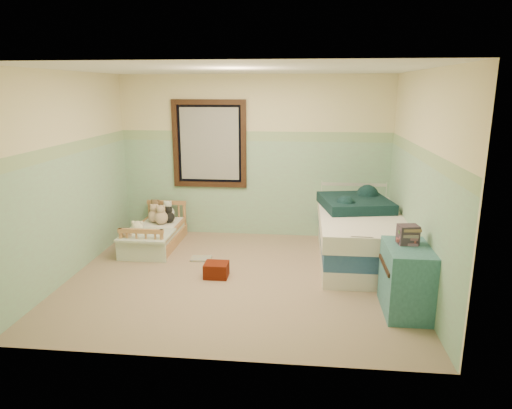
# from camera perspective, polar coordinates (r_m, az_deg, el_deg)

# --- Properties ---
(floor) EXTENTS (4.20, 3.60, 0.02)m
(floor) POSITION_cam_1_polar(r_m,az_deg,el_deg) (5.82, -2.13, -9.11)
(floor) COLOR gray
(floor) RESTS_ON ground
(ceiling) EXTENTS (4.20, 3.60, 0.02)m
(ceiling) POSITION_cam_1_polar(r_m,az_deg,el_deg) (5.35, -2.39, 16.51)
(ceiling) COLOR white
(ceiling) RESTS_ON wall_back
(wall_back) EXTENTS (4.20, 0.04, 2.50)m
(wall_back) POSITION_cam_1_polar(r_m,az_deg,el_deg) (7.21, -0.21, 5.89)
(wall_back) COLOR beige
(wall_back) RESTS_ON floor
(wall_front) EXTENTS (4.20, 0.04, 2.50)m
(wall_front) POSITION_cam_1_polar(r_m,az_deg,el_deg) (3.72, -6.20, -2.16)
(wall_front) COLOR beige
(wall_front) RESTS_ON floor
(wall_left) EXTENTS (0.04, 3.60, 2.50)m
(wall_left) POSITION_cam_1_polar(r_m,az_deg,el_deg) (6.11, -22.18, 3.32)
(wall_left) COLOR beige
(wall_left) RESTS_ON floor
(wall_right) EXTENTS (0.04, 3.60, 2.50)m
(wall_right) POSITION_cam_1_polar(r_m,az_deg,el_deg) (5.55, 19.74, 2.54)
(wall_right) COLOR beige
(wall_right) RESTS_ON floor
(wainscot_mint) EXTENTS (4.20, 0.01, 1.50)m
(wainscot_mint) POSITION_cam_1_polar(r_m,az_deg,el_deg) (7.28, -0.22, 1.98)
(wainscot_mint) COLOR #8CA98E
(wainscot_mint) RESTS_ON floor
(border_strip) EXTENTS (4.20, 0.01, 0.15)m
(border_strip) POSITION_cam_1_polar(r_m,az_deg,el_deg) (7.15, -0.23, 8.45)
(border_strip) COLOR #51805C
(border_strip) RESTS_ON wall_back
(window_frame) EXTENTS (1.16, 0.06, 1.36)m
(window_frame) POSITION_cam_1_polar(r_m,az_deg,el_deg) (7.25, -5.80, 7.46)
(window_frame) COLOR black
(window_frame) RESTS_ON wall_back
(window_blinds) EXTENTS (0.92, 0.01, 1.12)m
(window_blinds) POSITION_cam_1_polar(r_m,az_deg,el_deg) (7.26, -5.78, 7.47)
(window_blinds) COLOR #AEADA6
(window_blinds) RESTS_ON window_frame
(toddler_bed_frame) EXTENTS (0.63, 1.27, 0.16)m
(toddler_bed_frame) POSITION_cam_1_polar(r_m,az_deg,el_deg) (7.06, -12.27, -4.39)
(toddler_bed_frame) COLOR #9D6A3B
(toddler_bed_frame) RESTS_ON floor
(toddler_mattress) EXTENTS (0.58, 1.21, 0.12)m
(toddler_mattress) POSITION_cam_1_polar(r_m,az_deg,el_deg) (7.02, -12.33, -3.30)
(toddler_mattress) COLOR silver
(toddler_mattress) RESTS_ON toddler_bed_frame
(patchwork_quilt) EXTENTS (0.69, 0.63, 0.03)m
(patchwork_quilt) POSITION_cam_1_polar(r_m,az_deg,el_deg) (6.64, -13.41, -3.69)
(patchwork_quilt) COLOR #8BAADF
(patchwork_quilt) RESTS_ON toddler_mattress
(plush_bed_brown) EXTENTS (0.21, 0.21, 0.21)m
(plush_bed_brown) POSITION_cam_1_polar(r_m,az_deg,el_deg) (7.47, -12.31, -0.90)
(plush_bed_brown) COLOR brown
(plush_bed_brown) RESTS_ON toddler_mattress
(plush_bed_white) EXTENTS (0.20, 0.20, 0.20)m
(plush_bed_white) POSITION_cam_1_polar(r_m,az_deg,el_deg) (7.41, -10.84, -0.99)
(plush_bed_white) COLOR white
(plush_bed_white) RESTS_ON toddler_mattress
(plush_bed_tan) EXTENTS (0.20, 0.20, 0.20)m
(plush_bed_tan) POSITION_cam_1_polar(r_m,az_deg,el_deg) (7.26, -12.47, -1.41)
(plush_bed_tan) COLOR tan
(plush_bed_tan) RESTS_ON toddler_mattress
(plush_bed_dark) EXTENTS (0.17, 0.17, 0.17)m
(plush_bed_dark) POSITION_cam_1_polar(r_m,az_deg,el_deg) (7.19, -10.72, -1.56)
(plush_bed_dark) COLOR black
(plush_bed_dark) RESTS_ON toddler_mattress
(plush_floor_cream) EXTENTS (0.27, 0.27, 0.27)m
(plush_floor_cream) POSITION_cam_1_polar(r_m,az_deg,el_deg) (7.05, -14.37, -4.07)
(plush_floor_cream) COLOR #FAEFC9
(plush_floor_cream) RESTS_ON floor
(plush_floor_tan) EXTENTS (0.25, 0.25, 0.25)m
(plush_floor_tan) POSITION_cam_1_polar(r_m,az_deg,el_deg) (6.68, -15.64, -5.30)
(plush_floor_tan) COLOR tan
(plush_floor_tan) RESTS_ON floor
(twin_bed_frame) EXTENTS (1.05, 2.09, 0.22)m
(twin_bed_frame) POSITION_cam_1_polar(r_m,az_deg,el_deg) (6.51, 12.58, -5.76)
(twin_bed_frame) COLOR silver
(twin_bed_frame) RESTS_ON floor
(twin_boxspring) EXTENTS (1.05, 2.09, 0.22)m
(twin_boxspring) POSITION_cam_1_polar(r_m,az_deg,el_deg) (6.44, 12.68, -3.92)
(twin_boxspring) COLOR navy
(twin_boxspring) RESTS_ON twin_bed_frame
(twin_mattress) EXTENTS (1.09, 2.14, 0.22)m
(twin_mattress) POSITION_cam_1_polar(r_m,az_deg,el_deg) (6.37, 12.79, -2.03)
(twin_mattress) COLOR white
(twin_mattress) RESTS_ON twin_boxspring
(teal_blanket) EXTENTS (1.06, 1.10, 0.14)m
(teal_blanket) POSITION_cam_1_polar(r_m,az_deg,el_deg) (6.61, 12.15, 0.20)
(teal_blanket) COLOR black
(teal_blanket) RESTS_ON twin_mattress
(dresser) EXTENTS (0.45, 0.72, 0.72)m
(dresser) POSITION_cam_1_polar(r_m,az_deg,el_deg) (5.10, 18.12, -8.83)
(dresser) COLOR #32636A
(dresser) RESTS_ON floor
(book_stack) EXTENTS (0.22, 0.19, 0.20)m
(book_stack) POSITION_cam_1_polar(r_m,az_deg,el_deg) (5.03, 18.30, -3.55)
(book_stack) COLOR #4B2422
(book_stack) RESTS_ON dresser
(red_pillow) EXTENTS (0.29, 0.26, 0.18)m
(red_pillow) POSITION_cam_1_polar(r_m,az_deg,el_deg) (5.82, -4.93, -8.08)
(red_pillow) COLOR #9A260A
(red_pillow) RESTS_ON floor
(floor_book) EXTENTS (0.29, 0.23, 0.03)m
(floor_book) POSITION_cam_1_polar(r_m,az_deg,el_deg) (6.43, -6.82, -6.66)
(floor_book) COLOR yellow
(floor_book) RESTS_ON floor
(extra_plush_0) EXTENTS (0.20, 0.20, 0.20)m
(extra_plush_0) POSITION_cam_1_polar(r_m,az_deg,el_deg) (7.13, -11.65, -1.62)
(extra_plush_0) COLOR tan
(extra_plush_0) RESTS_ON toddler_mattress
(extra_plush_1) EXTENTS (0.16, 0.16, 0.16)m
(extra_plush_1) POSITION_cam_1_polar(r_m,az_deg,el_deg) (7.26, -11.80, -1.52)
(extra_plush_1) COLOR #FAEFC9
(extra_plush_1) RESTS_ON toddler_mattress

